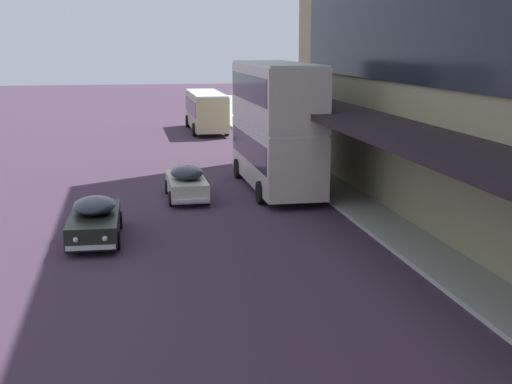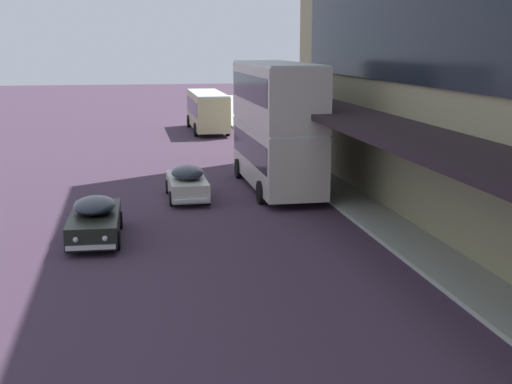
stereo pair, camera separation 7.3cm
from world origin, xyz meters
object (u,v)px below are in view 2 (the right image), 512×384
Objects in this scene: transit_bus_kerbside_front at (276,122)px; sedan_trailing_near at (95,219)px; sedan_second_mid at (187,183)px; transit_bus_kerbside_rear at (207,109)px.

sedan_trailing_near is (-8.10, -7.46, -2.49)m from transit_bus_kerbside_front.
sedan_second_mid is (3.78, 6.06, 0.02)m from sedan_trailing_near.
transit_bus_kerbside_rear is 2.09× the size of sedan_second_mid.
sedan_second_mid is at bearing -162.07° from transit_bus_kerbside_front.
transit_bus_kerbside_front is 5.17m from sedan_second_mid.
sedan_second_mid is (-3.70, -24.61, -1.02)m from transit_bus_kerbside_rear.
transit_bus_kerbside_front is at bearing -88.45° from transit_bus_kerbside_rear.
transit_bus_kerbside_rear is 1.92× the size of sedan_trailing_near.
transit_bus_kerbside_rear is at bearing 76.30° from sedan_trailing_near.
transit_bus_kerbside_front reaches higher than sedan_trailing_near.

